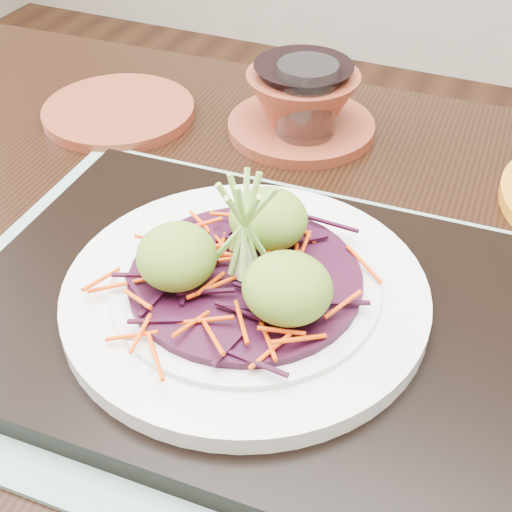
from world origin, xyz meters
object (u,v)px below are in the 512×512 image
at_px(dining_table, 235,355).
at_px(terracotta_side_plate, 119,111).
at_px(terracotta_bowl_set, 302,107).
at_px(white_plate, 246,292).
at_px(serving_tray, 246,310).
at_px(water_glass, 306,104).

distance_m(dining_table, terracotta_side_plate, 0.33).
relative_size(dining_table, terracotta_bowl_set, 5.91).
height_order(dining_table, terracotta_bowl_set, terracotta_bowl_set).
height_order(dining_table, terracotta_side_plate, terracotta_side_plate).
height_order(white_plate, terracotta_side_plate, white_plate).
bearing_deg(dining_table, terracotta_side_plate, 137.11).
relative_size(serving_tray, terracotta_bowl_set, 2.06).
xyz_separation_m(water_glass, terracotta_bowl_set, (-0.01, 0.02, -0.01)).
bearing_deg(white_plate, dining_table, 125.50).
relative_size(terracotta_side_plate, water_glass, 1.93).
height_order(white_plate, terracotta_bowl_set, terracotta_bowl_set).
height_order(dining_table, water_glass, water_glass).
bearing_deg(serving_tray, terracotta_side_plate, 135.06).
xyz_separation_m(dining_table, water_glass, (-0.02, 0.23, 0.14)).
relative_size(white_plate, water_glass, 3.08).
bearing_deg(dining_table, terracotta_bowl_set, 95.15).
distance_m(terracotta_side_plate, water_glass, 0.22).
bearing_deg(terracotta_bowl_set, serving_tray, -77.37).
bearing_deg(terracotta_side_plate, white_plate, -42.58).
xyz_separation_m(serving_tray, water_glass, (-0.06, 0.28, 0.03)).
relative_size(serving_tray, terracotta_side_plate, 2.46).
xyz_separation_m(dining_table, serving_tray, (0.03, -0.05, 0.11)).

